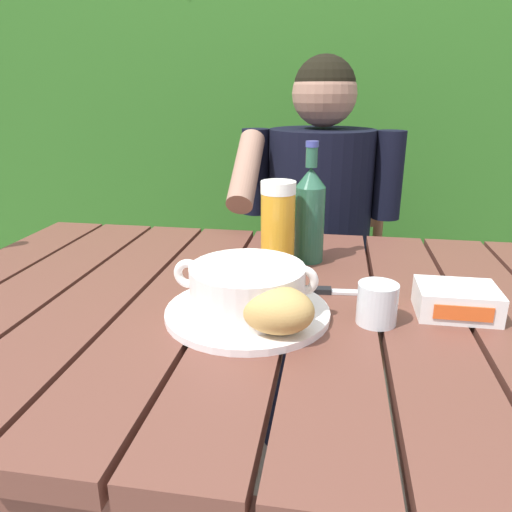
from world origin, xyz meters
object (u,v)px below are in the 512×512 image
water_glass_small (377,304)px  beer_bottle (310,213)px  serving_plate (245,312)px  butter_tub (456,301)px  soup_bowl (245,287)px  beer_glass (278,226)px  table_knife (330,291)px  chair_near_diner (318,269)px  bread_roll (277,310)px  person_eating (317,222)px

water_glass_small → beer_bottle: bearing=113.9°
serving_plate → butter_tub: bearing=9.9°
soup_bowl → beer_bottle: 0.31m
beer_glass → water_glass_small: size_ratio=2.76×
serving_plate → butter_tub: 0.35m
serving_plate → soup_bowl: 0.04m
soup_bowl → beer_glass: (0.03, 0.22, 0.04)m
butter_tub → table_knife: (-0.21, 0.06, -0.02)m
beer_bottle → water_glass_small: bearing=-66.1°
chair_near_diner → bread_roll: (-0.03, -1.01, 0.31)m
butter_tub → table_knife: bearing=165.1°
table_knife → beer_glass: bearing=135.6°
butter_tub → beer_glass: bearing=152.8°
chair_near_diner → water_glass_small: 0.99m
person_eating → water_glass_small: (0.12, -0.73, 0.06)m
soup_bowl → water_glass_small: 0.21m
soup_bowl → chair_near_diner: bearing=84.4°
person_eating → butter_tub: size_ratio=9.21×
bread_roll → beer_bottle: size_ratio=0.48×
person_eating → table_knife: bearing=-85.6°
water_glass_small → person_eating: bearing=99.5°
chair_near_diner → beer_bottle: size_ratio=3.63×
person_eating → beer_bottle: bearing=-90.3°
water_glass_small → table_knife: 0.14m
table_knife → soup_bowl: bearing=-139.9°
beer_glass → soup_bowl: bearing=-96.8°
water_glass_small → butter_tub: (0.13, 0.05, -0.01)m
person_eating → table_knife: 0.63m
water_glass_small → table_knife: bearing=124.7°
beer_glass → butter_tub: 0.36m
beer_glass → table_knife: size_ratio=1.28×
soup_bowl → water_glass_small: soup_bowl is taller
bread_roll → water_glass_small: (0.15, 0.08, -0.01)m
person_eating → serving_plate: bearing=-96.9°
soup_bowl → table_knife: size_ratio=1.65×
beer_glass → butter_tub: bearing=-27.2°
beer_bottle → table_knife: size_ratio=1.77×
bread_roll → beer_glass: beer_glass is taller
water_glass_small → butter_tub: water_glass_small is taller
chair_near_diner → table_knife: chair_near_diner is taller
beer_bottle → serving_plate: bearing=-106.6°
bread_roll → butter_tub: bread_roll is taller
chair_near_diner → bread_roll: bearing=-91.8°
butter_tub → table_knife: 0.22m
bread_roll → soup_bowl: bearing=130.6°
butter_tub → water_glass_small: bearing=-158.1°
person_eating → beer_bottle: person_eating is taller
bread_roll → beer_glass: size_ratio=0.67×
beer_bottle → bread_roll: bearing=-94.0°
chair_near_diner → serving_plate: bearing=-95.6°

